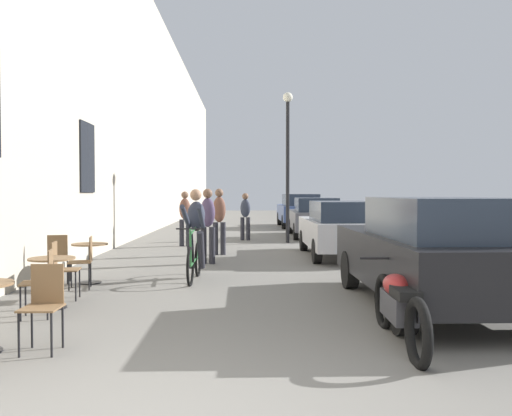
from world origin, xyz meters
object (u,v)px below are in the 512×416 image
object	(u,v)px
parked_car_third	(315,217)
cafe_chair_far_toward_wall	(85,259)
cafe_chair_mid_toward_wall	(42,278)
pedestrian_furthest	(245,214)
pedestrian_far	(185,215)
parked_car_fourth	(299,210)
pedestrian_mid	(219,217)
cafe_chair_near_toward_wall	(44,301)
parked_car_nearest	(432,251)
cafe_table_mid	(52,272)
cafe_chair_far_toward_street	(59,255)
pedestrian_near	(208,221)
cafe_table_far	(90,254)
street_lamp	(288,148)
cafe_chair_mid_toward_street	(61,266)
parked_car_second	(340,228)
cyclist_on_bicycle	(195,237)
parked_motorcycle	(399,307)

from	to	relation	value
parked_car_third	cafe_chair_far_toward_wall	bearing A→B (deg)	-117.39
cafe_chair_mid_toward_wall	cafe_chair_far_toward_wall	world-z (taller)	same
pedestrian_furthest	parked_car_third	size ratio (longest dim) A/B	0.39
pedestrian_far	parked_car_fourth	distance (m)	9.79
parked_car_fourth	pedestrian_mid	bearing A→B (deg)	-106.56
cafe_chair_near_toward_wall	parked_car_third	world-z (taller)	parked_car_third
cafe_chair_far_toward_wall	parked_car_nearest	xyz separation A→B (m)	(5.39, -1.64, 0.30)
pedestrian_far	cafe_table_mid	bearing A→B (deg)	-95.99
cafe_chair_near_toward_wall	cafe_chair_far_toward_street	world-z (taller)	same
cafe_chair_far_toward_street	pedestrian_near	size ratio (longest dim) A/B	0.51
cafe_table_far	street_lamp	bearing A→B (deg)	60.77
pedestrian_mid	parked_car_fourth	distance (m)	11.42
cafe_table_mid	pedestrian_furthest	size ratio (longest dim) A/B	0.44
cafe_chair_mid_toward_street	parked_car_second	world-z (taller)	parked_car_second
cyclist_on_bicycle	cafe_chair_mid_toward_wall	bearing A→B (deg)	-120.03
cafe_chair_mid_toward_wall	pedestrian_furthest	world-z (taller)	pedestrian_furthest
pedestrian_near	pedestrian_furthest	distance (m)	5.99
cafe_chair_mid_toward_street	pedestrian_far	xyz separation A→B (m)	(0.97, 7.94, 0.43)
cafe_chair_mid_toward_wall	cafe_table_far	size ratio (longest dim) A/B	1.24
cafe_chair_far_toward_wall	pedestrian_far	distance (m)	7.10
pedestrian_furthest	cafe_table_far	bearing A→B (deg)	-108.48
cafe_chair_near_toward_wall	cafe_chair_far_toward_wall	xyz separation A→B (m)	(-0.65, 3.49, 0.00)
cafe_table_far	cafe_chair_mid_toward_wall	bearing A→B (deg)	-86.68
cafe_chair_near_toward_wall	cafe_chair_mid_toward_wall	size ratio (longest dim) A/B	1.00
cyclist_on_bicycle	parked_car_second	xyz separation A→B (m)	(3.36, 3.36, -0.07)
cafe_chair_far_toward_wall	parked_motorcycle	bearing A→B (deg)	-36.90
cafe_chair_far_toward_street	pedestrian_far	xyz separation A→B (m)	(1.51, 6.55, 0.43)
pedestrian_near	parked_car_nearest	xyz separation A→B (m)	(3.51, -4.71, -0.16)
cafe_chair_mid_toward_street	cyclist_on_bicycle	size ratio (longest dim) A/B	0.51
pedestrian_near	cafe_chair_mid_toward_wall	bearing A→B (deg)	-109.43
cafe_chair_far_toward_wall	pedestrian_near	bearing A→B (deg)	58.45
cafe_table_far	cafe_chair_near_toward_wall	bearing A→B (deg)	-79.83
cafe_table_far	pedestrian_furthest	size ratio (longest dim) A/B	0.44
cafe_table_far	parked_car_second	bearing A→B (deg)	35.48
pedestrian_far	cafe_chair_near_toward_wall	bearing A→B (deg)	-91.35
cyclist_on_bicycle	parked_motorcycle	xyz separation A→B (m)	(2.62, -4.25, -0.41)
cafe_chair_far_toward_wall	pedestrian_far	xyz separation A→B (m)	(0.90, 7.03, 0.43)
parked_car_nearest	street_lamp	bearing A→B (deg)	97.40
parked_car_third	cafe_table_far	bearing A→B (deg)	-119.05
cafe_chair_mid_toward_street	pedestrian_furthest	distance (m)	10.30
cafe_chair_mid_toward_wall	cafe_table_far	world-z (taller)	cafe_chair_mid_toward_wall
cafe_chair_mid_toward_street	parked_car_fourth	distance (m)	17.52
parked_car_nearest	parked_car_second	size ratio (longest dim) A/B	1.11
pedestrian_mid	pedestrian_furthest	size ratio (longest dim) A/B	1.08
cafe_chair_mid_toward_wall	parked_car_third	distance (m)	13.38
pedestrian_far	parked_car_nearest	bearing A→B (deg)	-62.59
pedestrian_near	cafe_table_mid	bearing A→B (deg)	-112.36
cafe_chair_mid_toward_street	parked_car_nearest	size ratio (longest dim) A/B	0.20
cafe_chair_mid_toward_street	cafe_table_far	bearing A→B (deg)	90.04
cyclist_on_bicycle	pedestrian_far	distance (m)	6.17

